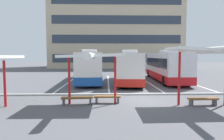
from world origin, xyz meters
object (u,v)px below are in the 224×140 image
coach_bus_0 (90,67)px  coach_bus_2 (165,67)px  waiting_shelter_1 (92,57)px  waiting_shelter_2 (206,52)px  coach_bus_1 (129,68)px  bench_3 (203,100)px  bench_1 (77,99)px  bench_2 (107,98)px

coach_bus_0 → coach_bus_2: size_ratio=0.95×
coach_bus_2 → waiting_shelter_1: size_ratio=2.83×
coach_bus_2 → waiting_shelter_2: coach_bus_2 is taller
coach_bus_1 → coach_bus_2: coach_bus_2 is taller
bench_3 → coach_bus_1: bearing=107.3°
bench_1 → bench_3: size_ratio=1.08×
bench_3 → bench_2: bearing=172.5°
waiting_shelter_1 → bench_3: (6.46, -0.34, -2.48)m
waiting_shelter_2 → bench_3: (0.00, 0.14, -2.77)m
coach_bus_1 → bench_3: (3.12, -10.01, -1.28)m
coach_bus_2 → bench_2: coach_bus_2 is taller
bench_2 → bench_1: bearing=-171.3°
coach_bus_0 → waiting_shelter_1: (0.97, -10.80, 1.17)m
coach_bus_0 → bench_3: bearing=-56.3°
bench_3 → coach_bus_2: bearing=83.8°
bench_2 → bench_3: 5.61m
coach_bus_2 → waiting_shelter_1: coach_bus_2 is taller
waiting_shelter_1 → waiting_shelter_2: 6.48m
waiting_shelter_1 → bench_2: (0.90, 0.40, -2.48)m
coach_bus_1 → coach_bus_0: bearing=165.4°
coach_bus_0 → bench_1: coach_bus_0 is taller
coach_bus_1 → waiting_shelter_1: (-3.34, -9.67, 1.20)m
waiting_shelter_1 → bench_3: size_ratio=2.39×
coach_bus_0 → coach_bus_1: coach_bus_0 is taller
coach_bus_0 → coach_bus_2: 8.70m
coach_bus_0 → waiting_shelter_2: size_ratio=2.62×
coach_bus_2 → bench_2: size_ratio=7.29×
coach_bus_0 → bench_2: bearing=-79.8°
coach_bus_1 → bench_2: coach_bus_1 is taller
coach_bus_0 → coach_bus_2: coach_bus_0 is taller
coach_bus_1 → bench_3: size_ratio=5.95×
coach_bus_2 → waiting_shelter_2: 11.77m
coach_bus_2 → waiting_shelter_2: (-1.26, -11.61, 1.47)m
bench_1 → bench_2: 1.82m
coach_bus_1 → waiting_shelter_2: size_ratio=2.42×
coach_bus_2 → waiting_shelter_1: bearing=-124.7°
waiting_shelter_1 → coach_bus_0: bearing=95.1°
coach_bus_1 → coach_bus_2: (4.38, 1.47, 0.02)m
coach_bus_0 → coach_bus_1: bearing=-14.6°
coach_bus_0 → bench_1: bearing=-89.6°
coach_bus_0 → waiting_shelter_1: 10.90m
coach_bus_0 → bench_3: coach_bus_0 is taller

